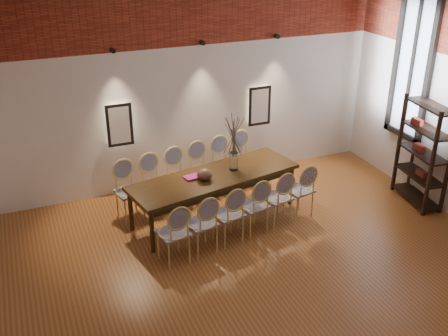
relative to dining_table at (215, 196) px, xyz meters
name	(u,v)px	position (x,y,z in m)	size (l,w,h in m)	color
floor	(282,290)	(0.12, -2.10, -0.39)	(7.00, 7.00, 0.02)	#985929
wall_back	(189,74)	(0.12, 1.45, 1.62)	(7.00, 0.10, 4.00)	silver
niche_left	(119,125)	(-1.18, 1.35, 0.93)	(0.36, 0.06, 0.66)	#FFEAC6
niche_right	(259,106)	(1.42, 1.35, 0.93)	(0.36, 0.06, 0.66)	#FFEAC6
spot_fixture_left	(113,50)	(-1.18, 1.32, 2.17)	(0.08, 0.08, 0.10)	black
spot_fixture_mid	(202,43)	(0.32, 1.32, 2.17)	(0.08, 0.08, 0.10)	black
spot_fixture_right	(277,36)	(1.72, 1.32, 2.17)	(0.08, 0.08, 0.10)	black
window_glass	(413,67)	(3.58, -0.10, 1.77)	(0.02, 0.78, 2.38)	silver
window_frame	(412,67)	(3.56, -0.10, 1.77)	(0.08, 0.90, 2.50)	black
window_mullion	(412,67)	(3.56, -0.10, 1.77)	(0.06, 0.06, 2.40)	black
dining_table	(215,196)	(0.00, 0.00, 0.00)	(2.77, 0.89, 0.75)	#38220B
chair_near_a	(173,233)	(-0.99, -0.94, 0.09)	(0.44, 0.44, 0.94)	#D2B763
chair_near_b	(201,223)	(-0.54, -0.85, 0.09)	(0.44, 0.44, 0.94)	#D2B763
chair_near_c	(228,214)	(-0.08, -0.76, 0.09)	(0.44, 0.44, 0.94)	#D2B763
chair_near_d	(253,205)	(0.37, -0.67, 0.09)	(0.44, 0.44, 0.94)	#D2B763
chair_near_e	(277,197)	(0.82, -0.58, 0.09)	(0.44, 0.44, 0.94)	#D2B763
chair_near_f	(299,190)	(1.27, -0.49, 0.09)	(0.44, 0.44, 0.94)	#D2B763
chair_far_a	(129,192)	(-1.27, 0.49, 0.09)	(0.44, 0.44, 0.94)	#D2B763
chair_far_b	(155,185)	(-0.82, 0.58, 0.09)	(0.44, 0.44, 0.94)	#D2B763
chair_far_c	(180,178)	(-0.37, 0.67, 0.09)	(0.44, 0.44, 0.94)	#D2B763
chair_far_d	(203,171)	(0.08, 0.76, 0.09)	(0.44, 0.44, 0.94)	#D2B763
chair_far_e	(225,165)	(0.54, 0.85, 0.09)	(0.44, 0.44, 0.94)	#D2B763
chair_far_f	(246,159)	(0.99, 0.94, 0.09)	(0.44, 0.44, 0.94)	#D2B763
vase	(234,161)	(0.36, 0.07, 0.53)	(0.14, 0.14, 0.30)	silver
dried_branches	(234,135)	(0.36, 0.07, 0.98)	(0.50, 0.50, 0.70)	#4F3B31
bowl	(205,174)	(-0.20, -0.09, 0.46)	(0.24, 0.24, 0.18)	brown
book	(193,177)	(-0.35, 0.04, 0.39)	(0.26, 0.18, 0.03)	#931561
shelving_rack	(423,153)	(3.40, -0.84, 0.53)	(0.38, 1.00, 1.80)	black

